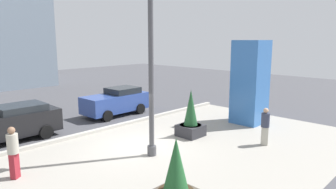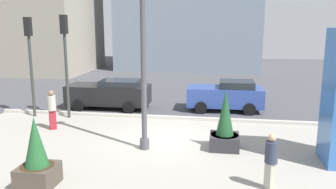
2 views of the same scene
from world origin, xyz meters
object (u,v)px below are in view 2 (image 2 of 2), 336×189
Objects in this scene: potted_plant_near_left at (37,159)px; pedestrian_crossing at (271,159)px; car_passing_lane at (110,93)px; car_far_lane at (226,95)px; potted_plant_by_pillar at (225,127)px; traffic_light_corner at (65,50)px; pedestrian_by_curb at (52,108)px; lamp_post at (143,51)px; traffic_light_far_side at (30,51)px.

pedestrian_crossing is (6.64, 0.84, 0.08)m from potted_plant_near_left.
car_far_lane is at bearing 4.34° from car_passing_lane.
potted_plant_by_pillar reaches higher than car_far_lane.
potted_plant_near_left is at bearing -172.83° from pedestrian_crossing.
car_far_lane is (5.44, 9.94, -0.00)m from potted_plant_near_left.
traffic_light_corner is 3.12m from pedestrian_by_curb.
traffic_light_far_side is at bearing 150.50° from lamp_post.
traffic_light_far_side is 12.78m from pedestrian_crossing.
lamp_post is 6.05m from traffic_light_corner.
potted_plant_by_pillar reaches higher than car_passing_lane.
potted_plant_by_pillar is 1.36× the size of pedestrian_crossing.
car_passing_lane is (1.41, 2.21, -2.55)m from traffic_light_corner.
potted_plant_by_pillar is at bearing -23.04° from traffic_light_corner.
lamp_post is 5.72m from pedestrian_crossing.
car_passing_lane is at bearing 34.79° from traffic_light_far_side.
car_passing_lane is at bearing 138.93° from potted_plant_by_pillar.
potted_plant_near_left is 0.52× the size of car_far_lane.
car_far_lane is 9.19m from pedestrian_crossing.
traffic_light_corner is 8.63m from car_far_lane.
car_passing_lane is at bearing 95.67° from potted_plant_near_left.
car_far_lane is (9.62, 2.74, -2.49)m from traffic_light_far_side.
lamp_post is at bearing 148.03° from pedestrian_crossing.
car_far_lane is at bearing 97.50° from pedestrian_crossing.
car_far_lane is at bearing 64.66° from lamp_post.
car_passing_lane is (-6.38, -0.48, -0.00)m from car_far_lane.
potted_plant_near_left is 0.42× the size of traffic_light_far_side.
lamp_post is 3.60× the size of potted_plant_near_left.
pedestrian_by_curb is (-7.55, 1.28, 0.13)m from potted_plant_by_pillar.
pedestrian_crossing is (4.25, -2.65, -2.76)m from lamp_post.
lamp_post reaches higher than potted_plant_by_pillar.
potted_plant_near_left is at bearing -124.32° from lamp_post.
lamp_post is 1.49× the size of traffic_light_corner.
car_passing_lane is at bearing -175.66° from car_far_lane.
pedestrian_by_curb is at bearing 112.71° from potted_plant_near_left.
potted_plant_by_pillar is at bearing 9.19° from lamp_post.
pedestrian_by_curb is (-4.58, 1.76, -2.68)m from lamp_post.
traffic_light_far_side is 4.67m from car_passing_lane.
traffic_light_corner is at bearing -122.58° from car_passing_lane.
traffic_light_corner is (-2.35, 7.25, 2.55)m from potted_plant_near_left.
traffic_light_corner is at bearing 144.49° from pedestrian_crossing.
potted_plant_near_left is 9.50m from car_passing_lane.
lamp_post is 5.59m from pedestrian_by_curb.
potted_plant_near_left is at bearing -84.33° from car_passing_lane.
potted_plant_by_pillar is at bearing 112.20° from pedestrian_crossing.
potted_plant_by_pillar is 1.27× the size of pedestrian_by_curb.
pedestrian_crossing is (8.99, -6.41, -2.46)m from traffic_light_corner.
traffic_light_corner is 3.04× the size of pedestrian_crossing.
traffic_light_far_side is (-9.54, 3.23, 2.46)m from potted_plant_by_pillar.
traffic_light_far_side reaches higher than car_far_lane.
pedestrian_crossing is at bearing -82.50° from car_far_lane.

